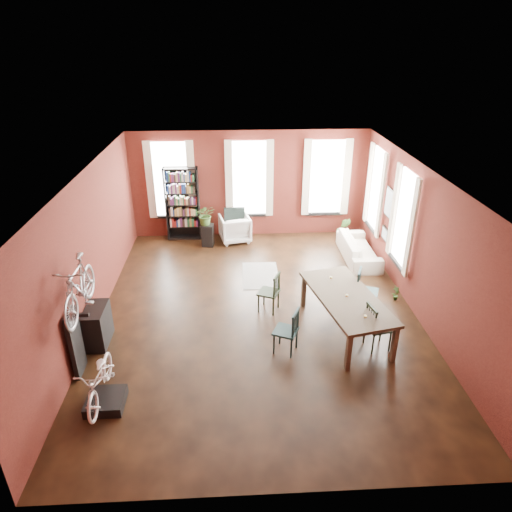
{
  "coord_description": "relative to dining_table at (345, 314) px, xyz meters",
  "views": [
    {
      "loc": [
        -0.52,
        -8.64,
        5.67
      ],
      "look_at": [
        -0.01,
        0.6,
        1.13
      ],
      "focal_mm": 32.0,
      "sensor_mm": 36.0,
      "label": 1
    }
  ],
  "objects": [
    {
      "name": "dining_chair_b",
      "position": [
        -1.52,
        0.89,
        0.04
      ],
      "size": [
        0.57,
        0.57,
        0.93
      ],
      "primitive_type": "cube",
      "rotation": [
        0.0,
        0.0,
        -2.0
      ],
      "color": "black",
      "rests_on": "ground"
    },
    {
      "name": "bicycle_hung",
      "position": [
        -4.92,
        -1.02,
        1.71
      ],
      "size": [
        0.47,
        1.0,
        1.66
      ],
      "primitive_type": "imported",
      "color": "#A5A8AD",
      "rests_on": "bike_wall_rack"
    },
    {
      "name": "plant_by_sofa",
      "position": [
        1.05,
        4.69,
        -0.26
      ],
      "size": [
        0.6,
        0.81,
        0.32
      ],
      "primitive_type": "imported",
      "rotation": [
        0.0,
        0.0,
        -0.31
      ],
      "color": "#376227",
      "rests_on": "ground"
    },
    {
      "name": "dining_table",
      "position": [
        0.0,
        0.0,
        0.0
      ],
      "size": [
        1.64,
        2.67,
        0.85
      ],
      "primitive_type": "cube",
      "rotation": [
        0.0,
        0.0,
        0.22
      ],
      "color": "#4B3E2D",
      "rests_on": "ground"
    },
    {
      "name": "plant_on_stand",
      "position": [
        -3.06,
        4.51,
        0.47
      ],
      "size": [
        0.59,
        0.64,
        0.48
      ],
      "primitive_type": "imported",
      "rotation": [
        0.0,
        0.0,
        0.06
      ],
      "color": "#3A5F26",
      "rests_on": "plant_stand"
    },
    {
      "name": "striped_rug",
      "position": [
        -1.6,
        2.53,
        -0.42
      ],
      "size": [
        0.95,
        1.49,
        0.01
      ],
      "primitive_type": "cube",
      "rotation": [
        0.0,
        0.0,
        -0.02
      ],
      "color": "black",
      "rests_on": "ground"
    },
    {
      "name": "bike_trainer",
      "position": [
        -4.5,
        -1.92,
        -0.33
      ],
      "size": [
        0.63,
        0.63,
        0.18
      ],
      "primitive_type": "cube",
      "rotation": [
        0.0,
        0.0,
        0.01
      ],
      "color": "black",
      "rests_on": "ground"
    },
    {
      "name": "room",
      "position": [
        -1.52,
        1.4,
        1.71
      ],
      "size": [
        9.0,
        9.04,
        3.22
      ],
      "color": "black",
      "rests_on": "ground"
    },
    {
      "name": "white_armchair",
      "position": [
        -2.23,
        4.79,
        0.02
      ],
      "size": [
        1.0,
        0.95,
        0.88
      ],
      "primitive_type": "imported",
      "rotation": [
        0.0,
        0.0,
        3.34
      ],
      "color": "silver",
      "rests_on": "ground"
    },
    {
      "name": "dining_chair_d",
      "position": [
        0.64,
        0.69,
        0.09
      ],
      "size": [
        0.62,
        0.62,
        1.03
      ],
      "primitive_type": "cube",
      "rotation": [
        0.0,
        0.0,
        1.19
      ],
      "color": "#193539",
      "rests_on": "ground"
    },
    {
      "name": "cream_sofa",
      "position": [
        1.18,
        3.38,
        -0.02
      ],
      "size": [
        0.61,
        2.08,
        0.81
      ],
      "primitive_type": "imported",
      "rotation": [
        0.0,
        0.0,
        1.57
      ],
      "color": "beige",
      "rests_on": "ground"
    },
    {
      "name": "bike_wall_rack",
      "position": [
        -5.17,
        -1.02,
        0.23
      ],
      "size": [
        0.16,
        0.6,
        1.3
      ],
      "primitive_type": "cube",
      "color": "black",
      "rests_on": "ground"
    },
    {
      "name": "bookshelf",
      "position": [
        -3.77,
        5.08,
        0.68
      ],
      "size": [
        1.0,
        0.32,
        2.2
      ],
      "primitive_type": "cube",
      "color": "black",
      "rests_on": "ground"
    },
    {
      "name": "plant_stand",
      "position": [
        -3.03,
        4.48,
        -0.1
      ],
      "size": [
        0.37,
        0.37,
        0.66
      ],
      "primitive_type": "cube",
      "rotation": [
        0.0,
        0.0,
        -0.13
      ],
      "color": "black",
      "rests_on": "ground"
    },
    {
      "name": "console_table",
      "position": [
        -5.05,
        -0.12,
        -0.02
      ],
      "size": [
        0.4,
        0.8,
        0.8
      ],
      "primitive_type": "cube",
      "color": "black",
      "rests_on": "ground"
    },
    {
      "name": "dining_chair_a",
      "position": [
        -1.31,
        -0.6,
        0.05
      ],
      "size": [
        0.58,
        0.58,
        0.95
      ],
      "primitive_type": "cube",
      "rotation": [
        0.0,
        0.0,
        -2.0
      ],
      "color": "#163031",
      "rests_on": "ground"
    },
    {
      "name": "bicycle_floor",
      "position": [
        -4.52,
        -1.92,
        0.49
      ],
      "size": [
        0.52,
        0.78,
        1.47
      ],
      "primitive_type": "imported",
      "rotation": [
        0.0,
        0.0,
        0.01
      ],
      "color": "silver",
      "rests_on": "bike_trainer"
    },
    {
      "name": "plant_small",
      "position": [
        1.5,
        1.16,
        -0.36
      ],
      "size": [
        0.34,
        0.41,
        0.13
      ],
      "primitive_type": "imported",
      "rotation": [
        0.0,
        0.0,
        0.49
      ],
      "color": "#305522",
      "rests_on": "ground"
    },
    {
      "name": "dining_chair_c",
      "position": [
        0.52,
        -0.59,
        0.06
      ],
      "size": [
        0.53,
        0.53,
        0.98
      ],
      "primitive_type": "cube",
      "rotation": [
        0.0,
        0.0,
        1.77
      ],
      "color": "black",
      "rests_on": "ground"
    }
  ]
}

